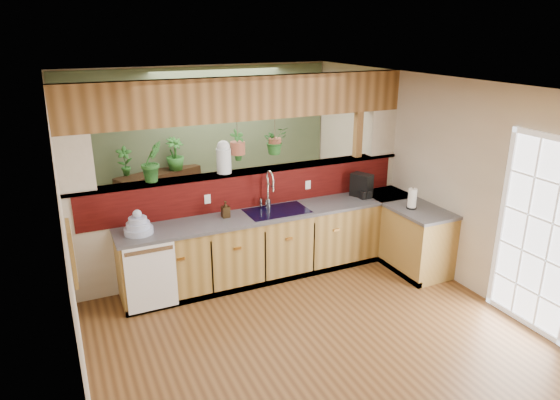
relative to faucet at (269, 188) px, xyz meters
name	(u,v)px	position (x,y,z in m)	size (l,w,h in m)	color
ground	(292,311)	(-0.20, -1.13, -1.18)	(4.60, 7.00, 0.01)	brown
ceiling	(294,87)	(-0.20, -1.13, 1.42)	(4.60, 7.00, 0.01)	brown
wall_back	(202,144)	(-0.20, 2.37, 0.12)	(4.60, 0.02, 2.60)	beige
wall_left	(67,244)	(-2.50, -1.13, 0.12)	(0.02, 7.00, 2.60)	beige
wall_right	(454,182)	(2.10, -1.13, 0.12)	(0.02, 7.00, 2.60)	beige
pass_through_partition	(250,184)	(-0.17, 0.22, 0.01)	(4.60, 0.21, 2.60)	beige
pass_through_ledge	(248,171)	(-0.20, 0.22, 0.19)	(4.60, 0.21, 0.04)	brown
header_beam	(246,98)	(-0.20, 0.22, 1.14)	(4.60, 0.15, 0.55)	brown
sage_backwall	(202,144)	(-0.20, 2.35, 0.12)	(4.55, 0.02, 2.55)	#506142
countertop	(319,238)	(0.64, -0.26, -0.73)	(4.14, 1.52, 0.90)	olive
dishwasher	(151,278)	(-1.68, -0.46, -0.72)	(0.58, 0.03, 0.82)	white
navy_sink	(277,217)	(0.05, -0.15, -0.36)	(0.82, 0.50, 0.18)	black
french_door	(537,237)	(2.07, -2.43, -0.13)	(0.06, 1.02, 2.16)	white
framed_print	(72,253)	(-2.47, -1.93, 0.37)	(0.04, 0.35, 0.45)	olive
faucet	(269,188)	(0.00, 0.00, 0.00)	(0.23, 0.23, 0.52)	#B7B7B2
dish_stack	(138,226)	(-1.73, -0.16, -0.19)	(0.34, 0.34, 0.29)	#A5B0D5
soap_dispenser	(225,209)	(-0.63, -0.08, -0.17)	(0.10, 0.10, 0.21)	#372614
coffee_maker	(362,186)	(1.38, -0.12, -0.13)	(0.18, 0.30, 0.33)	black
paper_towel	(412,199)	(1.71, -0.81, -0.15)	(0.14, 0.14, 0.29)	black
glass_jar	(224,157)	(-0.53, 0.22, 0.42)	(0.19, 0.19, 0.43)	silver
ledge_plant_left	(152,162)	(-1.44, 0.22, 0.46)	(0.28, 0.22, 0.50)	#21571E
hanging_plant_a	(237,135)	(-0.34, 0.22, 0.68)	(0.25, 0.21, 0.53)	brown
hanging_plant_b	(275,129)	(0.19, 0.22, 0.72)	(0.38, 0.35, 0.47)	brown
shelving_console	(161,199)	(-1.02, 2.12, -0.68)	(1.42, 0.38, 0.95)	black
shelf_plant_a	(125,161)	(-1.52, 2.12, 0.02)	(0.24, 0.16, 0.46)	#21571E
shelf_plant_b	(175,154)	(-0.73, 2.12, 0.06)	(0.30, 0.30, 0.53)	#21571E
floor_plant	(273,203)	(0.73, 1.50, -0.80)	(0.69, 0.59, 0.76)	#21571E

